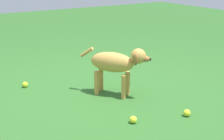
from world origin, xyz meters
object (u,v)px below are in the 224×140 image
(tennis_ball_0, at_px, (133,120))
(tennis_ball_1, at_px, (25,85))
(dog, at_px, (116,63))
(tennis_ball_2, at_px, (187,113))

(tennis_ball_0, height_order, tennis_ball_1, same)
(dog, bearing_deg, tennis_ball_0, -55.51)
(tennis_ball_2, bearing_deg, tennis_ball_1, 124.05)
(dog, xyz_separation_m, tennis_ball_0, (-0.22, -0.62, -0.32))
(dog, height_order, tennis_ball_2, dog)
(dog, distance_m, tennis_ball_1, 1.11)
(dog, distance_m, tennis_ball_2, 0.88)
(tennis_ball_0, bearing_deg, tennis_ball_2, -17.79)
(dog, distance_m, tennis_ball_0, 0.73)
(tennis_ball_0, distance_m, tennis_ball_2, 0.52)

